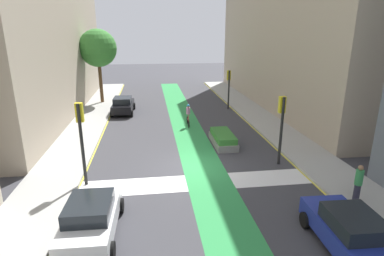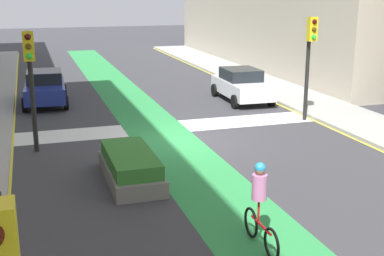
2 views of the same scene
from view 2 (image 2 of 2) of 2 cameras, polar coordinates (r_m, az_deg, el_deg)
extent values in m
plane|color=#38383D|center=(18.82, -0.77, -1.38)|extent=(120.00, 120.00, 0.00)
cube|color=#2D8C47|center=(18.64, -2.69, -1.54)|extent=(2.40, 60.00, 0.01)
cube|color=silver|center=(20.67, -2.37, 0.12)|extent=(12.00, 1.80, 0.01)
cube|color=#9E9E99|center=(22.08, 18.21, 0.53)|extent=(3.00, 60.00, 0.15)
cube|color=yellow|center=(21.27, 14.90, 0.06)|extent=(0.16, 60.00, 0.01)
cube|color=yellow|center=(18.10, -19.30, -2.90)|extent=(0.16, 60.00, 0.01)
cylinder|color=black|center=(17.88, -17.15, 3.73)|extent=(0.16, 0.16, 4.03)
cube|color=gold|center=(17.47, -17.53, 8.57)|extent=(0.35, 0.28, 0.95)
sphere|color=#3F0A0A|center=(17.30, -17.61, 9.51)|extent=(0.20, 0.20, 0.20)
sphere|color=#4C380C|center=(17.33, -17.53, 8.53)|extent=(0.20, 0.20, 0.20)
sphere|color=#26D833|center=(17.36, -17.45, 7.55)|extent=(0.20, 0.20, 0.20)
cylinder|color=black|center=(21.88, 12.55, 6.29)|extent=(0.16, 0.16, 4.25)
cube|color=gold|center=(21.53, 13.07, 10.54)|extent=(0.35, 0.28, 0.95)
sphere|color=#3F0A0A|center=(21.39, 13.31, 11.31)|extent=(0.20, 0.20, 0.20)
sphere|color=#4C380C|center=(21.41, 13.26, 10.51)|extent=(0.20, 0.20, 0.20)
sphere|color=#26D833|center=(21.43, 13.21, 9.71)|extent=(0.20, 0.20, 0.20)
cube|color=silver|center=(25.46, 5.51, 4.44)|extent=(1.92, 4.25, 0.70)
cube|color=black|center=(25.53, 5.39, 5.90)|extent=(1.66, 2.05, 0.55)
cylinder|color=black|center=(24.54, 8.70, 3.11)|extent=(0.24, 0.65, 0.64)
cylinder|color=black|center=(23.86, 4.75, 2.89)|extent=(0.24, 0.65, 0.64)
cylinder|color=black|center=(27.19, 6.15, 4.35)|extent=(0.24, 0.65, 0.64)
cylinder|color=black|center=(26.58, 2.53, 4.18)|extent=(0.24, 0.65, 0.64)
cube|color=navy|center=(25.63, -15.83, 4.01)|extent=(1.99, 4.28, 0.70)
cube|color=black|center=(25.73, -15.93, 5.46)|extent=(1.69, 2.07, 0.55)
cylinder|color=black|center=(24.26, -13.67, 2.71)|extent=(0.25, 0.65, 0.64)
cylinder|color=black|center=(24.29, -17.92, 2.43)|extent=(0.25, 0.65, 0.64)
cylinder|color=black|center=(27.14, -13.86, 3.98)|extent=(0.25, 0.65, 0.64)
cylinder|color=black|center=(27.17, -17.66, 3.72)|extent=(0.25, 0.65, 0.64)
torus|color=black|center=(10.83, 8.73, -12.49)|extent=(0.07, 0.68, 0.68)
torus|color=black|center=(11.68, 6.49, -10.27)|extent=(0.07, 0.68, 0.68)
cylinder|color=red|center=(11.17, 7.60, -10.51)|extent=(0.07, 0.95, 0.06)
cylinder|color=red|center=(11.18, 7.33, -8.95)|extent=(0.05, 0.05, 0.50)
cylinder|color=#BF72A5|center=(10.98, 7.42, -6.45)|extent=(0.32, 0.32, 0.55)
sphere|color=#8C6647|center=(10.85, 7.49, -4.56)|extent=(0.22, 0.22, 0.22)
sphere|color=#268CCC|center=(10.84, 7.49, -4.36)|extent=(0.23, 0.23, 0.23)
cube|color=slate|center=(15.01, -6.75, -4.90)|extent=(1.39, 3.35, 0.45)
cube|color=#33722D|center=(14.87, -6.80, -3.36)|extent=(1.25, 3.02, 0.40)
camera|label=1|loc=(34.68, -5.40, 18.66)|focal=29.20mm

